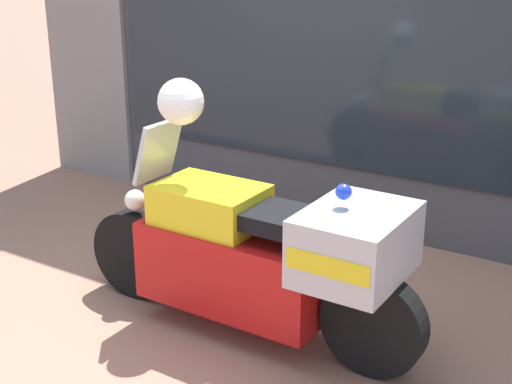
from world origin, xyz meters
TOP-DOWN VIEW (x-y plane):
  - ground_plane at (0.00, 0.00)m, footprint 60.00×60.00m
  - window_display at (0.42, 2.03)m, footprint 4.85×0.30m
  - paramedic_motorcycle at (0.50, -0.05)m, footprint 2.36×0.70m
  - white_helmet at (-0.07, -0.04)m, footprint 0.28×0.28m

SIDE VIEW (x-z plane):
  - ground_plane at x=0.00m, z-range 0.00..0.00m
  - window_display at x=0.42m, z-range -0.56..1.56m
  - paramedic_motorcycle at x=0.50m, z-range -0.08..1.18m
  - white_helmet at x=-0.07m, z-range 1.26..1.54m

